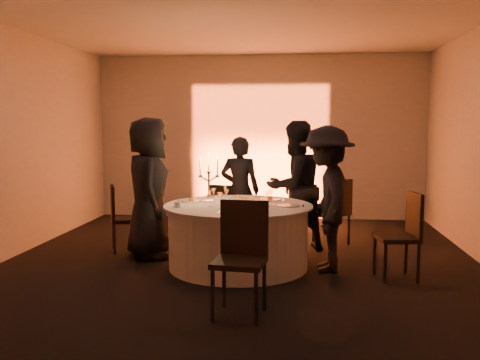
# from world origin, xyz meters

# --- Properties ---
(floor) EXTENTS (7.00, 7.00, 0.00)m
(floor) POSITION_xyz_m (0.00, 0.00, 0.00)
(floor) COLOR black
(floor) RESTS_ON ground
(ceiling) EXTENTS (7.00, 7.00, 0.00)m
(ceiling) POSITION_xyz_m (0.00, 0.00, 3.00)
(ceiling) COLOR silver
(ceiling) RESTS_ON wall_back
(wall_back) EXTENTS (7.00, 0.00, 7.00)m
(wall_back) POSITION_xyz_m (0.00, 3.50, 1.50)
(wall_back) COLOR #B7B3AA
(wall_back) RESTS_ON floor
(wall_front) EXTENTS (7.00, 0.00, 7.00)m
(wall_front) POSITION_xyz_m (0.00, -3.50, 1.50)
(wall_front) COLOR #B7B3AA
(wall_front) RESTS_ON floor
(wall_left) EXTENTS (0.00, 7.00, 7.00)m
(wall_left) POSITION_xyz_m (-3.00, 0.00, 1.50)
(wall_left) COLOR #B7B3AA
(wall_left) RESTS_ON floor
(uplighter_fixture) EXTENTS (0.25, 0.12, 0.10)m
(uplighter_fixture) POSITION_xyz_m (0.00, 3.20, 0.05)
(uplighter_fixture) COLOR black
(uplighter_fixture) RESTS_ON floor
(banquet_table) EXTENTS (1.80, 1.80, 0.77)m
(banquet_table) POSITION_xyz_m (0.00, 0.00, 0.38)
(banquet_table) COLOR black
(banquet_table) RESTS_ON floor
(chair_left) EXTENTS (0.52, 0.52, 0.91)m
(chair_left) POSITION_xyz_m (-1.69, 0.64, 0.51)
(chair_left) COLOR black
(chair_left) RESTS_ON floor
(chair_back_left) EXTENTS (0.45, 0.45, 0.85)m
(chair_back_left) POSITION_xyz_m (-0.40, 1.48, 0.47)
(chair_back_left) COLOR black
(chair_back_left) RESTS_ON floor
(chair_back_right) EXTENTS (0.59, 0.59, 0.96)m
(chair_back_right) POSITION_xyz_m (1.25, 1.34, 0.54)
(chair_back_right) COLOR black
(chair_back_right) RESTS_ON floor
(chair_right) EXTENTS (0.50, 0.50, 0.98)m
(chair_right) POSITION_xyz_m (1.90, -0.29, 0.55)
(chair_right) COLOR black
(chair_right) RESTS_ON floor
(chair_front) EXTENTS (0.50, 0.50, 1.04)m
(chair_front) POSITION_xyz_m (0.21, -1.57, 0.59)
(chair_front) COLOR black
(chair_front) RESTS_ON floor
(guest_left) EXTENTS (0.81, 1.02, 1.83)m
(guest_left) POSITION_xyz_m (-1.21, 0.37, 0.91)
(guest_left) COLOR black
(guest_left) RESTS_ON floor
(guest_back_left) EXTENTS (0.60, 0.43, 1.57)m
(guest_back_left) POSITION_xyz_m (-0.12, 1.30, 0.78)
(guest_back_left) COLOR black
(guest_back_left) RESTS_ON floor
(guest_back_right) EXTENTS (1.10, 1.07, 1.79)m
(guest_back_right) POSITION_xyz_m (0.67, 0.86, 0.89)
(guest_back_right) COLOR black
(guest_back_right) RESTS_ON floor
(guest_right) EXTENTS (0.67, 1.13, 1.73)m
(guest_right) POSITION_xyz_m (1.05, -0.03, 0.86)
(guest_right) COLOR black
(guest_right) RESTS_ON floor
(plate_left) EXTENTS (0.36, 0.26, 0.08)m
(plate_left) POSITION_xyz_m (-0.61, 0.17, 0.79)
(plate_left) COLOR white
(plate_left) RESTS_ON banquet_table
(plate_back_left) EXTENTS (0.36, 0.24, 0.08)m
(plate_back_left) POSITION_xyz_m (-0.07, 0.52, 0.79)
(plate_back_left) COLOR white
(plate_back_left) RESTS_ON banquet_table
(plate_back_right) EXTENTS (0.35, 0.27, 0.08)m
(plate_back_right) POSITION_xyz_m (0.36, 0.44, 0.79)
(plate_back_right) COLOR white
(plate_back_right) RESTS_ON banquet_table
(plate_right) EXTENTS (0.36, 0.27, 0.01)m
(plate_right) POSITION_xyz_m (0.61, -0.05, 0.78)
(plate_right) COLOR white
(plate_right) RESTS_ON banquet_table
(plate_front) EXTENTS (0.36, 0.30, 0.01)m
(plate_front) POSITION_xyz_m (0.02, -0.60, 0.78)
(plate_front) COLOR white
(plate_front) RESTS_ON banquet_table
(coffee_cup) EXTENTS (0.11, 0.11, 0.07)m
(coffee_cup) POSITION_xyz_m (-0.68, -0.28, 0.80)
(coffee_cup) COLOR white
(coffee_cup) RESTS_ON banquet_table
(candelabra) EXTENTS (0.26, 0.13, 0.63)m
(candelabra) POSITION_xyz_m (-0.39, 0.20, 0.99)
(candelabra) COLOR white
(candelabra) RESTS_ON banquet_table
(wine_glass_a) EXTENTS (0.07, 0.07, 0.19)m
(wine_glass_a) POSITION_xyz_m (-0.17, -0.34, 0.91)
(wine_glass_a) COLOR white
(wine_glass_a) RESTS_ON banquet_table
(wine_glass_b) EXTENTS (0.07, 0.07, 0.19)m
(wine_glass_b) POSITION_xyz_m (-0.31, -0.19, 0.91)
(wine_glass_b) COLOR white
(wine_glass_b) RESTS_ON banquet_table
(wine_glass_c) EXTENTS (0.07, 0.07, 0.19)m
(wine_glass_c) POSITION_xyz_m (0.40, -0.03, 0.91)
(wine_glass_c) COLOR white
(wine_glass_c) RESTS_ON banquet_table
(wine_glass_d) EXTENTS (0.07, 0.07, 0.19)m
(wine_glass_d) POSITION_xyz_m (-0.21, 0.38, 0.91)
(wine_glass_d) COLOR white
(wine_glass_d) RESTS_ON banquet_table
(wine_glass_e) EXTENTS (0.07, 0.07, 0.19)m
(wine_glass_e) POSITION_xyz_m (0.36, -0.12, 0.91)
(wine_glass_e) COLOR white
(wine_glass_e) RESTS_ON banquet_table
(wine_glass_f) EXTENTS (0.07, 0.07, 0.19)m
(wine_glass_f) POSITION_xyz_m (-0.31, 0.04, 0.91)
(wine_glass_f) COLOR white
(wine_glass_f) RESTS_ON banquet_table
(wine_glass_g) EXTENTS (0.07, 0.07, 0.19)m
(wine_glass_g) POSITION_xyz_m (-0.14, -0.01, 0.91)
(wine_glass_g) COLOR white
(wine_glass_g) RESTS_ON banquet_table
(tumbler_a) EXTENTS (0.07, 0.07, 0.09)m
(tumbler_a) POSITION_xyz_m (-0.22, 0.27, 0.82)
(tumbler_a) COLOR white
(tumbler_a) RESTS_ON banquet_table
(tumbler_b) EXTENTS (0.07, 0.07, 0.09)m
(tumbler_b) POSITION_xyz_m (-0.02, -0.17, 0.82)
(tumbler_b) COLOR white
(tumbler_b) RESTS_ON banquet_table
(tumbler_c) EXTENTS (0.07, 0.07, 0.09)m
(tumbler_c) POSITION_xyz_m (0.31, 0.39, 0.82)
(tumbler_c) COLOR white
(tumbler_c) RESTS_ON banquet_table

